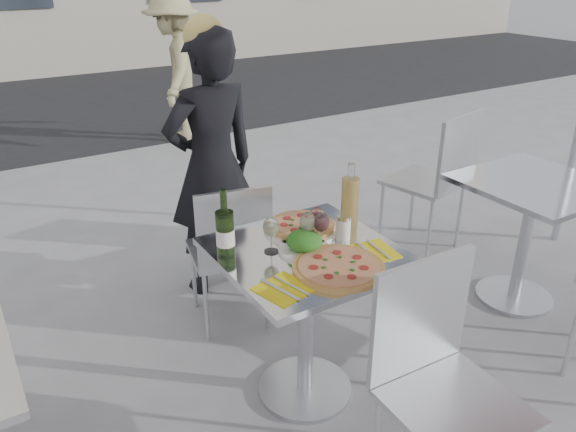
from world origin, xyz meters
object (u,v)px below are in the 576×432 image
wineglass_white_b (308,223)px  napkin_left (284,288)px  chair_far (231,245)px  wineglass_white_a (271,228)px  salad_plate (304,243)px  sugar_shaker (343,227)px  side_table_right (529,216)px  pizza_far (302,227)px  wineglass_red_b (317,217)px  wine_bottle (225,232)px  wineglass_red_a (321,223)px  chair_near (438,370)px  pedestrian_b (175,69)px  main_table (306,293)px  woman_diner (212,167)px  napkin_right (372,252)px  pizza_near (339,267)px  carafe (350,200)px  side_chair_rfar (439,173)px

wineglass_white_b → napkin_left: 0.37m
chair_far → wineglass_white_a: 0.67m
wineglass_white_b → napkin_left: (-0.26, -0.23, -0.11)m
salad_plate → sugar_shaker: (0.20, 0.00, 0.02)m
side_table_right → wineglass_white_a: 1.66m
pizza_far → wineglass_white_a: 0.26m
pizza_far → wineglass_red_b: size_ratio=2.13×
side_table_right → pizza_far: size_ratio=2.23×
wine_bottle → napkin_left: size_ratio=1.36×
sugar_shaker → wineglass_red_a: wineglass_red_a is taller
side_table_right → chair_near: size_ratio=0.80×
napkin_left → pedestrian_b: bearing=59.9°
side_table_right → chair_far: 1.67m
main_table → woman_diner: (0.07, 1.08, 0.24)m
wineglass_red_a → napkin_right: bearing=-45.0°
wineglass_white_b → pizza_far: bearing=65.6°
side_table_right → napkin_right: napkin_right is taller
pizza_near → wine_bottle: 0.47m
main_table → napkin_left: bearing=-139.4°
chair_far → wineglass_white_a: wineglass_white_a is taller
chair_near → salad_plate: bearing=102.0°
pedestrian_b → wineglass_red_a: pedestrian_b is taller
pizza_near → wineglass_white_a: size_ratio=2.30×
pizza_far → sugar_shaker: size_ratio=3.14×
wineglass_red_b → wineglass_red_a: bearing=-108.7°
chair_far → pizza_far: 0.54m
wineglass_red_a → napkin_left: wineglass_red_a is taller
side_table_right → sugar_shaker: size_ratio=7.01×
wine_bottle → wineglass_red_a: size_ratio=1.87×
woman_diner → pedestrian_b: bearing=-111.7°
wineglass_white_a → wineglass_red_a: same height
woman_diner → napkin_left: size_ratio=7.12×
chair_far → carafe: 0.73m
pedestrian_b → pizza_far: bearing=10.8°
main_table → side_table_right: 1.50m
chair_near → sugar_shaker: chair_near is taller
carafe → wineglass_white_a: 0.44m
pizza_near → wineglass_red_a: bearing=75.4°
carafe → wine_bottle: bearing=178.9°
salad_plate → carafe: bearing=19.0°
chair_near → side_chair_rfar: side_chair_rfar is taller
chair_far → napkin_left: chair_far is taller
woman_diner → pizza_near: woman_diner is taller
wine_bottle → pizza_far: bearing=6.7°
salad_plate → wineglass_red_a: size_ratio=1.40×
main_table → wineglass_red_b: size_ratio=4.76×
wineglass_white_a → wineglass_red_a: bearing=-19.7°
side_table_right → pedestrian_b: size_ratio=0.49×
chair_far → wineglass_red_a: (0.12, -0.63, 0.36)m
main_table → side_table_right: bearing=0.0°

